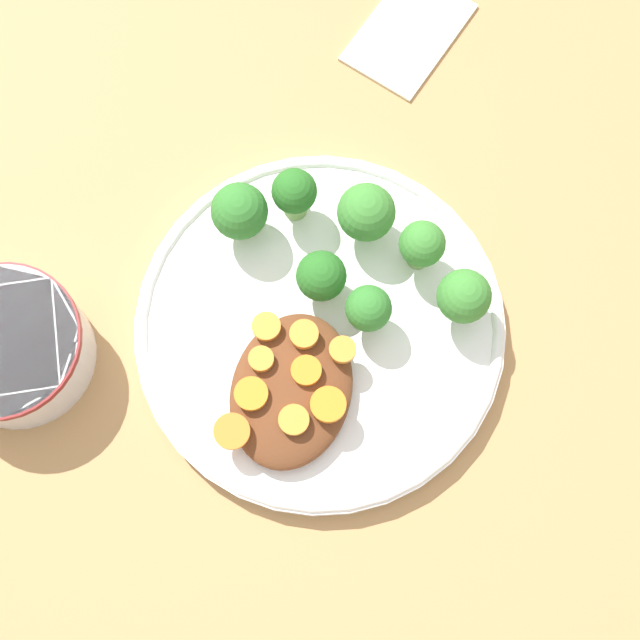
% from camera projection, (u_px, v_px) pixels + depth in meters
% --- Properties ---
extents(ground_plane, '(4.00, 4.00, 0.00)m').
position_uv_depth(ground_plane, '(320.00, 331.00, 0.67)').
color(ground_plane, tan).
extents(plate, '(0.27, 0.27, 0.02)m').
position_uv_depth(plate, '(320.00, 327.00, 0.66)').
color(plate, white).
rests_on(plate, ground_plane).
extents(dip_bowl, '(0.11, 0.11, 0.05)m').
position_uv_depth(dip_bowl, '(10.00, 347.00, 0.64)').
color(dip_bowl, silver).
rests_on(dip_bowl, ground_plane).
extents(stew_mound, '(0.11, 0.09, 0.02)m').
position_uv_depth(stew_mound, '(291.00, 390.00, 0.63)').
color(stew_mound, brown).
rests_on(stew_mound, plate).
extents(broccoli_floret_0, '(0.03, 0.03, 0.05)m').
position_uv_depth(broccoli_floret_0, '(368.00, 309.00, 0.63)').
color(broccoli_floret_0, '#7FA85B').
rests_on(broccoli_floret_0, plate).
extents(broccoli_floret_1, '(0.04, 0.04, 0.06)m').
position_uv_depth(broccoli_floret_1, '(366.00, 213.00, 0.64)').
color(broccoli_floret_1, '#7FA85B').
rests_on(broccoli_floret_1, plate).
extents(broccoli_floret_2, '(0.04, 0.04, 0.05)m').
position_uv_depth(broccoli_floret_2, '(321.00, 277.00, 0.64)').
color(broccoli_floret_2, '#7FA85B').
rests_on(broccoli_floret_2, plate).
extents(broccoli_floret_3, '(0.03, 0.03, 0.05)m').
position_uv_depth(broccoli_floret_3, '(422.00, 245.00, 0.64)').
color(broccoli_floret_3, '#759E51').
rests_on(broccoli_floret_3, plate).
extents(broccoli_floret_4, '(0.04, 0.04, 0.05)m').
position_uv_depth(broccoli_floret_4, '(240.00, 212.00, 0.65)').
color(broccoli_floret_4, '#759E51').
rests_on(broccoli_floret_4, plate).
extents(broccoli_floret_5, '(0.03, 0.03, 0.05)m').
position_uv_depth(broccoli_floret_5, '(294.00, 193.00, 0.65)').
color(broccoli_floret_5, '#7FA85B').
rests_on(broccoli_floret_5, plate).
extents(broccoli_floret_6, '(0.04, 0.04, 0.05)m').
position_uv_depth(broccoli_floret_6, '(464.00, 297.00, 0.63)').
color(broccoli_floret_6, '#759E51').
rests_on(broccoli_floret_6, plate).
extents(carrot_slice_0, '(0.02, 0.02, 0.01)m').
position_uv_depth(carrot_slice_0, '(310.00, 371.00, 0.62)').
color(carrot_slice_0, orange).
rests_on(carrot_slice_0, stew_mound).
extents(carrot_slice_1, '(0.02, 0.02, 0.01)m').
position_uv_depth(carrot_slice_1, '(251.00, 394.00, 0.62)').
color(carrot_slice_1, orange).
rests_on(carrot_slice_1, stew_mound).
extents(carrot_slice_2, '(0.03, 0.03, 0.01)m').
position_uv_depth(carrot_slice_2, '(328.00, 405.00, 0.61)').
color(carrot_slice_2, orange).
rests_on(carrot_slice_2, stew_mound).
extents(carrot_slice_3, '(0.02, 0.02, 0.01)m').
position_uv_depth(carrot_slice_3, '(343.00, 350.00, 0.62)').
color(carrot_slice_3, orange).
rests_on(carrot_slice_3, stew_mound).
extents(carrot_slice_4, '(0.02, 0.02, 0.00)m').
position_uv_depth(carrot_slice_4, '(293.00, 420.00, 0.61)').
color(carrot_slice_4, orange).
rests_on(carrot_slice_4, stew_mound).
extents(carrot_slice_5, '(0.02, 0.02, 0.01)m').
position_uv_depth(carrot_slice_5, '(304.00, 334.00, 0.63)').
color(carrot_slice_5, orange).
rests_on(carrot_slice_5, stew_mound).
extents(carrot_slice_6, '(0.02, 0.02, 0.00)m').
position_uv_depth(carrot_slice_6, '(266.00, 326.00, 0.63)').
color(carrot_slice_6, orange).
rests_on(carrot_slice_6, stew_mound).
extents(carrot_slice_7, '(0.03, 0.03, 0.00)m').
position_uv_depth(carrot_slice_7, '(232.00, 431.00, 0.61)').
color(carrot_slice_7, orange).
rests_on(carrot_slice_7, stew_mound).
extents(carrot_slice_8, '(0.02, 0.02, 0.01)m').
position_uv_depth(carrot_slice_8, '(261.00, 359.00, 0.62)').
color(carrot_slice_8, orange).
rests_on(carrot_slice_8, stew_mound).
extents(napkin, '(0.13, 0.10, 0.01)m').
position_uv_depth(napkin, '(409.00, 31.00, 0.74)').
color(napkin, beige).
rests_on(napkin, ground_plane).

